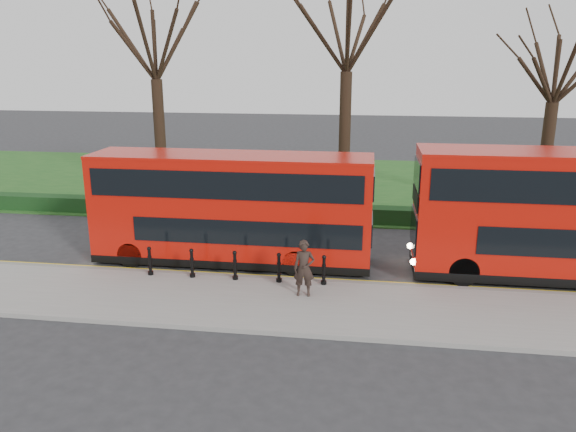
# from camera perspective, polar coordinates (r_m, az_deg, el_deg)

# --- Properties ---
(ground) EXTENTS (120.00, 120.00, 0.00)m
(ground) POSITION_cam_1_polar(r_m,az_deg,el_deg) (20.90, -1.28, -5.61)
(ground) COLOR #28282B
(ground) RESTS_ON ground
(pavement) EXTENTS (60.00, 4.00, 0.15)m
(pavement) POSITION_cam_1_polar(r_m,az_deg,el_deg) (18.16, -2.84, -8.80)
(pavement) COLOR gray
(pavement) RESTS_ON ground
(kerb) EXTENTS (60.00, 0.25, 0.16)m
(kerb) POSITION_cam_1_polar(r_m,az_deg,el_deg) (19.96, -1.75, -6.45)
(kerb) COLOR slate
(kerb) RESTS_ON ground
(grass_verge) EXTENTS (60.00, 18.00, 0.06)m
(grass_verge) POSITION_cam_1_polar(r_m,az_deg,el_deg) (35.18, 2.72, 3.28)
(grass_verge) COLOR #1B4C19
(grass_verge) RESTS_ON ground
(hedge) EXTENTS (60.00, 0.90, 0.80)m
(hedge) POSITION_cam_1_polar(r_m,az_deg,el_deg) (27.17, 1.06, 0.35)
(hedge) COLOR black
(hedge) RESTS_ON ground
(yellow_line_outer) EXTENTS (60.00, 0.10, 0.01)m
(yellow_line_outer) POSITION_cam_1_polar(r_m,az_deg,el_deg) (20.26, -1.60, -6.31)
(yellow_line_outer) COLOR yellow
(yellow_line_outer) RESTS_ON ground
(yellow_line_inner) EXTENTS (60.00, 0.10, 0.01)m
(yellow_line_inner) POSITION_cam_1_polar(r_m,az_deg,el_deg) (20.44, -1.51, -6.10)
(yellow_line_inner) COLOR yellow
(yellow_line_inner) RESTS_ON ground
(tree_left) EXTENTS (7.60, 7.60, 11.88)m
(tree_left) POSITION_cam_1_polar(r_m,az_deg,el_deg) (31.30, -13.47, 17.22)
(tree_left) COLOR black
(tree_left) RESTS_ON ground
(tree_mid) EXTENTS (8.10, 8.10, 12.66)m
(tree_mid) POSITION_cam_1_polar(r_m,az_deg,el_deg) (29.27, 6.08, 18.79)
(tree_mid) COLOR black
(tree_mid) RESTS_ON ground
(tree_right) EXTENTS (6.46, 6.46, 10.09)m
(tree_right) POSITION_cam_1_polar(r_m,az_deg,el_deg) (30.49, 25.68, 13.71)
(tree_right) COLOR black
(tree_right) RESTS_ON ground
(bollard_row) EXTENTS (6.35, 0.15, 1.00)m
(bollard_row) POSITION_cam_1_polar(r_m,az_deg,el_deg) (19.66, -5.41, -5.06)
(bollard_row) COLOR black
(bollard_row) RESTS_ON pavement
(bus_lead) EXTENTS (10.52, 2.42, 4.18)m
(bus_lead) POSITION_cam_1_polar(r_m,az_deg,el_deg) (21.29, -5.73, 0.69)
(bus_lead) COLOR #B41007
(bus_lead) RESTS_ON ground
(pedestrian) EXTENTS (0.70, 0.48, 1.87)m
(pedestrian) POSITION_cam_1_polar(r_m,az_deg,el_deg) (18.16, 1.65, -5.33)
(pedestrian) COLOR black
(pedestrian) RESTS_ON pavement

